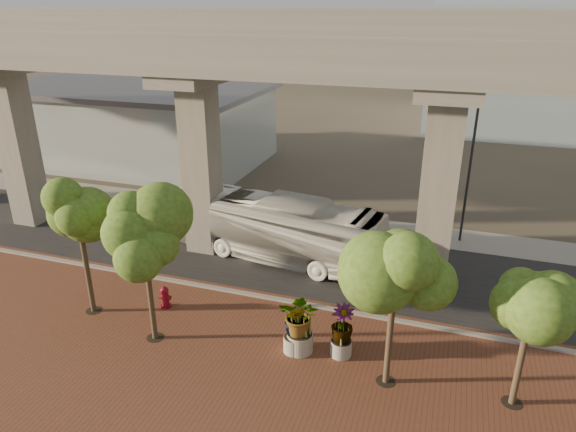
% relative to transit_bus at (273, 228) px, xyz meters
% --- Properties ---
extents(ground, '(160.00, 160.00, 0.00)m').
position_rel_transit_bus_xyz_m(ground, '(2.12, -2.14, -1.69)').
color(ground, '#3B352B').
rests_on(ground, ground).
extents(brick_plaza, '(70.00, 13.00, 0.06)m').
position_rel_transit_bus_xyz_m(brick_plaza, '(2.12, -10.14, -1.66)').
color(brick_plaza, brown).
rests_on(brick_plaza, ground).
extents(asphalt_road, '(90.00, 8.00, 0.04)m').
position_rel_transit_bus_xyz_m(asphalt_road, '(2.12, -0.14, -1.67)').
color(asphalt_road, black).
rests_on(asphalt_road, ground).
extents(curb_strip, '(70.00, 0.25, 0.16)m').
position_rel_transit_bus_xyz_m(curb_strip, '(2.12, -4.14, -1.61)').
color(curb_strip, gray).
rests_on(curb_strip, ground).
extents(far_sidewalk, '(90.00, 3.00, 0.06)m').
position_rel_transit_bus_xyz_m(far_sidewalk, '(2.12, 5.36, -1.66)').
color(far_sidewalk, gray).
rests_on(far_sidewalk, ground).
extents(transit_viaduct, '(72.00, 5.60, 12.40)m').
position_rel_transit_bus_xyz_m(transit_viaduct, '(2.12, -0.14, 5.60)').
color(transit_viaduct, gray).
rests_on(transit_viaduct, ground).
extents(station_pavilion, '(23.00, 13.00, 6.30)m').
position_rel_transit_bus_xyz_m(station_pavilion, '(-17.88, 13.86, 1.53)').
color(station_pavilion, '#A5B6BD').
rests_on(station_pavilion, ground).
extents(transit_bus, '(12.44, 4.72, 3.38)m').
position_rel_transit_bus_xyz_m(transit_bus, '(0.00, 0.00, 0.00)').
color(transit_bus, silver).
rests_on(transit_bus, ground).
extents(fire_hydrant, '(0.53, 0.47, 1.05)m').
position_rel_transit_bus_xyz_m(fire_hydrant, '(-2.83, -6.23, -1.13)').
color(fire_hydrant, maroon).
rests_on(fire_hydrant, ground).
extents(planter_front, '(2.25, 2.25, 2.48)m').
position_rel_transit_bus_xyz_m(planter_front, '(3.78, -7.34, -0.13)').
color(planter_front, '#9A958B').
rests_on(planter_front, ground).
extents(planter_right, '(2.02, 2.02, 2.16)m').
position_rel_transit_bus_xyz_m(planter_right, '(5.36, -7.09, -0.33)').
color(planter_right, '#A7A097').
rests_on(planter_right, ground).
extents(planter_left, '(1.91, 1.91, 2.10)m').
position_rel_transit_bus_xyz_m(planter_left, '(3.59, -7.43, -0.36)').
color(planter_left, '#A4A194').
rests_on(planter_left, ground).
extents(street_tree_far_west, '(3.70, 3.70, 6.51)m').
position_rel_transit_bus_xyz_m(street_tree_far_west, '(-5.69, -7.52, 3.17)').
color(street_tree_far_west, '#4E402D').
rests_on(street_tree_far_west, ground).
extents(street_tree_near_west, '(3.74, 3.74, 6.10)m').
position_rel_transit_bus_xyz_m(street_tree_near_west, '(-2.03, -8.40, 2.75)').
color(street_tree_near_west, '#4E402D').
rests_on(street_tree_near_west, ground).
extents(street_tree_near_east, '(4.27, 4.27, 6.65)m').
position_rel_transit_bus_xyz_m(street_tree_near_east, '(7.23, -8.07, 3.06)').
color(street_tree_near_east, '#4E402D').
rests_on(street_tree_near_east, ground).
extents(street_tree_far_east, '(3.32, 3.32, 5.66)m').
position_rel_transit_bus_xyz_m(street_tree_far_east, '(11.45, -7.79, 2.49)').
color(street_tree_far_east, '#4E402D').
rests_on(street_tree_far_east, ground).
extents(streetlamp_west, '(0.35, 1.03, 7.14)m').
position_rel_transit_bus_xyz_m(streetlamp_west, '(-6.64, 4.03, 2.48)').
color(streetlamp_west, '#28292D').
rests_on(streetlamp_west, ground).
extents(streetlamp_east, '(0.40, 1.18, 8.14)m').
position_rel_transit_bus_xyz_m(streetlamp_east, '(9.49, 5.12, 3.06)').
color(streetlamp_east, '#2E2E33').
rests_on(streetlamp_east, ground).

